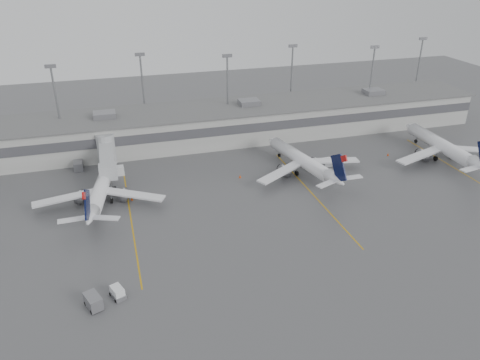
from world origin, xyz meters
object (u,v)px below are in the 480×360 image
object	(u,v)px
jet_far_right	(444,147)
baggage_tug	(118,293)
jet_mid_right	(304,161)
jet_mid_left	(100,190)

from	to	relation	value
jet_far_right	baggage_tug	distance (m)	78.99
jet_mid_right	jet_far_right	world-z (taller)	jet_far_right
jet_mid_left	jet_far_right	size ratio (longest dim) A/B	0.90
jet_mid_left	baggage_tug	size ratio (longest dim) A/B	9.32
jet_mid_right	baggage_tug	world-z (taller)	jet_mid_right
jet_mid_right	jet_far_right	size ratio (longest dim) A/B	0.93
jet_mid_left	baggage_tug	distance (m)	28.51
jet_mid_left	baggage_tug	world-z (taller)	jet_mid_left
baggage_tug	jet_far_right	bearing A→B (deg)	-1.22
jet_far_right	baggage_tug	xyz separation A→B (m)	(-73.87, -27.88, -2.40)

